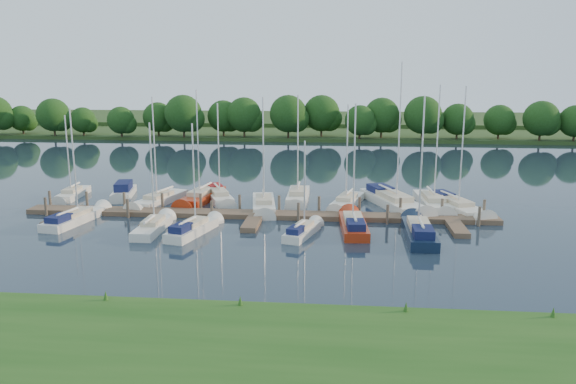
# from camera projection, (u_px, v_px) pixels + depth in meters

# --- Properties ---
(ground) EXTENTS (260.00, 260.00, 0.00)m
(ground) POSITION_uv_depth(u_px,v_px,m) (241.00, 245.00, 39.77)
(ground) COLOR #192532
(ground) RESTS_ON ground
(near_bank) EXTENTS (90.00, 10.00, 0.50)m
(near_bank) POSITION_uv_depth(u_px,v_px,m) (176.00, 351.00, 24.13)
(near_bank) COLOR #1D4A15
(near_bank) RESTS_ON ground
(dock) EXTENTS (40.00, 6.00, 0.40)m
(dock) POSITION_uv_depth(u_px,v_px,m) (256.00, 217.00, 46.84)
(dock) COLOR brown
(dock) RESTS_ON ground
(mooring_pilings) EXTENTS (38.24, 2.84, 2.00)m
(mooring_pilings) POSITION_uv_depth(u_px,v_px,m) (258.00, 209.00, 47.85)
(mooring_pilings) COLOR #473D33
(mooring_pilings) RESTS_ON ground
(far_shore) EXTENTS (180.00, 30.00, 0.60)m
(far_shore) POSITION_uv_depth(u_px,v_px,m) (306.00, 132.00, 112.73)
(far_shore) COLOR #254018
(far_shore) RESTS_ON ground
(distant_hill) EXTENTS (220.00, 40.00, 1.40)m
(distant_hill) POSITION_uv_depth(u_px,v_px,m) (312.00, 120.00, 136.99)
(distant_hill) COLOR #324C21
(distant_hill) RESTS_ON ground
(treeline) EXTENTS (146.62, 10.25, 8.28)m
(treeline) POSITION_uv_depth(u_px,v_px,m) (326.00, 117.00, 98.97)
(treeline) COLOR #38281C
(treeline) RESTS_ON ground
(sailboat_n_0) EXTENTS (1.97, 6.51, 8.39)m
(sailboat_n_0) POSITION_uv_depth(u_px,v_px,m) (72.00, 195.00, 54.65)
(sailboat_n_0) COLOR silver
(sailboat_n_0) RESTS_ON ground
(motorboat) EXTENTS (2.81, 6.20, 1.81)m
(motorboat) POSITION_uv_depth(u_px,v_px,m) (123.00, 193.00, 55.13)
(motorboat) COLOR silver
(motorboat) RESTS_ON ground
(sailboat_n_2) EXTENTS (3.60, 8.13, 10.23)m
(sailboat_n_2) POSITION_uv_depth(u_px,v_px,m) (158.00, 201.00, 52.20)
(sailboat_n_2) COLOR silver
(sailboat_n_2) RESTS_ON ground
(sailboat_n_3) EXTENTS (3.11, 8.59, 10.86)m
(sailboat_n_3) POSITION_uv_depth(u_px,v_px,m) (201.00, 198.00, 53.22)
(sailboat_n_3) COLOR #9D280E
(sailboat_n_3) RESTS_ON ground
(sailboat_n_4) EXTENTS (4.14, 7.37, 9.64)m
(sailboat_n_4) POSITION_uv_depth(u_px,v_px,m) (219.00, 197.00, 53.53)
(sailboat_n_4) COLOR silver
(sailboat_n_4) RESTS_ON ground
(sailboat_n_5) EXTENTS (2.94, 8.18, 10.32)m
(sailboat_n_5) POSITION_uv_depth(u_px,v_px,m) (264.00, 206.00, 50.27)
(sailboat_n_5) COLOR silver
(sailboat_n_5) RESTS_ON ground
(sailboat_n_6) EXTENTS (2.01, 8.05, 10.42)m
(sailboat_n_6) POSITION_uv_depth(u_px,v_px,m) (298.00, 198.00, 53.39)
(sailboat_n_6) COLOR silver
(sailboat_n_6) RESTS_ON ground
(sailboat_n_7) EXTENTS (3.38, 7.57, 9.58)m
(sailboat_n_7) POSITION_uv_depth(u_px,v_px,m) (347.00, 203.00, 51.41)
(sailboat_n_7) COLOR silver
(sailboat_n_7) RESTS_ON ground
(sailboat_n_8) EXTENTS (5.60, 10.49, 13.36)m
(sailboat_n_8) POSITION_uv_depth(u_px,v_px,m) (394.00, 203.00, 51.13)
(sailboat_n_8) COLOR silver
(sailboat_n_8) RESTS_ON ground
(sailboat_n_9) EXTENTS (2.55, 8.97, 11.38)m
(sailboat_n_9) POSITION_uv_depth(u_px,v_px,m) (433.00, 204.00, 50.90)
(sailboat_n_9) COLOR silver
(sailboat_n_9) RESTS_ON ground
(sailboat_n_10) EXTENTS (4.51, 8.90, 11.27)m
(sailboat_n_10) POSITION_uv_depth(u_px,v_px,m) (456.00, 207.00, 49.65)
(sailboat_n_10) COLOR silver
(sailboat_n_10) RESTS_ON ground
(sailboat_s_0) EXTENTS (2.82, 7.61, 9.59)m
(sailboat_s_0) POSITION_uv_depth(u_px,v_px,m) (75.00, 219.00, 45.69)
(sailboat_s_0) COLOR silver
(sailboat_s_0) RESTS_ON ground
(sailboat_s_1) EXTENTS (1.64, 6.70, 8.68)m
(sailboat_s_1) POSITION_uv_depth(u_px,v_px,m) (154.00, 227.00, 43.32)
(sailboat_s_1) COLOR silver
(sailboat_s_1) RESTS_ON ground
(sailboat_s_2) EXTENTS (2.98, 6.73, 8.72)m
(sailboat_s_2) POSITION_uv_depth(u_px,v_px,m) (193.00, 230.00, 42.44)
(sailboat_s_2) COLOR silver
(sailboat_s_2) RESTS_ON ground
(sailboat_s_3) EXTENTS (2.66, 5.72, 7.42)m
(sailboat_s_3) POSITION_uv_depth(u_px,v_px,m) (303.00, 231.00, 42.04)
(sailboat_s_3) COLOR silver
(sailboat_s_3) RESTS_ON ground
(sailboat_s_4) EXTENTS (2.29, 7.90, 10.12)m
(sailboat_s_4) POSITION_uv_depth(u_px,v_px,m) (353.00, 226.00, 43.56)
(sailboat_s_4) COLOR #9D280E
(sailboat_s_4) RESTS_ON ground
(sailboat_s_5) EXTENTS (2.10, 8.37, 10.83)m
(sailboat_s_5) POSITION_uv_depth(u_px,v_px,m) (419.00, 233.00, 41.54)
(sailboat_s_5) COLOR #0E1C31
(sailboat_s_5) RESTS_ON ground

